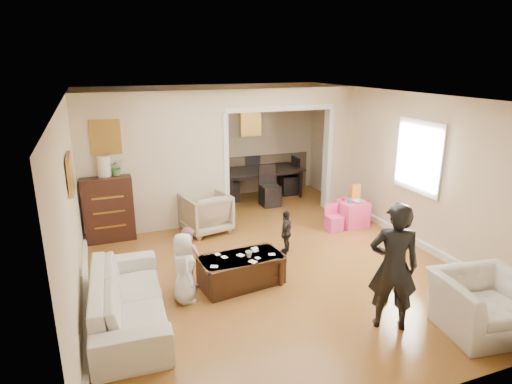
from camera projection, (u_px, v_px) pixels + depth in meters
name	position (u px, v px, depth m)	size (l,w,h in m)	color
floor	(260.00, 256.00, 7.23)	(7.00, 7.00, 0.00)	#AD6C2C
partition_left	(155.00, 163.00, 7.99)	(2.75, 0.18, 2.60)	beige
partition_right	(337.00, 149.00, 9.30)	(0.55, 0.18, 2.60)	beige
partition_header	(279.00, 97.00, 8.51)	(2.22, 0.18, 0.35)	beige
window_pane	(419.00, 157.00, 7.35)	(0.03, 0.95, 1.10)	white
framed_art_partition	(106.00, 137.00, 7.46)	(0.45, 0.03, 0.55)	brown
framed_art_sofa_wall	(70.00, 174.00, 5.25)	(0.03, 0.55, 0.40)	brown
framed_art_alcove	(251.00, 123.00, 10.18)	(0.45, 0.03, 0.55)	brown
sofa	(128.00, 298.00, 5.33)	(2.16, 0.85, 0.63)	beige
armchair_back	(206.00, 213.00, 8.15)	(0.80, 0.82, 0.75)	tan
armchair_front	(484.00, 304.00, 5.15)	(1.06, 0.92, 0.69)	beige
dresser	(108.00, 208.00, 7.76)	(0.85, 0.48, 1.17)	#351710
table_lamp	(104.00, 166.00, 7.54)	(0.22, 0.22, 0.36)	beige
potted_plant	(116.00, 167.00, 7.62)	(0.27, 0.23, 0.30)	#477C37
coffee_table	(241.00, 271.00, 6.24)	(1.16, 0.58, 0.44)	#331E10
coffee_cup	(249.00, 254.00, 6.15)	(0.09, 0.09, 0.09)	beige
play_table	(352.00, 213.00, 8.49)	(0.51, 0.51, 0.49)	#FF4382
cereal_box	(356.00, 192.00, 8.50)	(0.20, 0.07, 0.30)	#FFF11A
cyan_cup	(350.00, 201.00, 8.33)	(0.08, 0.08, 0.08)	teal
toy_block	(344.00, 199.00, 8.48)	(0.08, 0.06, 0.05)	red
play_bowl	(358.00, 202.00, 8.32)	(0.20, 0.20, 0.05)	silver
dining_table	(259.00, 183.00, 10.21)	(1.95, 1.09, 0.69)	black
adult_person	(393.00, 267.00, 5.09)	(0.58, 0.38, 1.59)	black
child_kneel_a	(184.00, 268.00, 5.74)	(0.47, 0.31, 0.97)	white
child_kneel_b	(188.00, 256.00, 6.21)	(0.42, 0.33, 0.87)	pink
child_toddler	(286.00, 232.00, 7.22)	(0.44, 0.18, 0.75)	black
craft_papers	(243.00, 256.00, 6.19)	(1.00, 0.53, 0.00)	white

